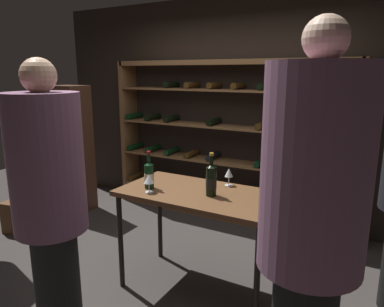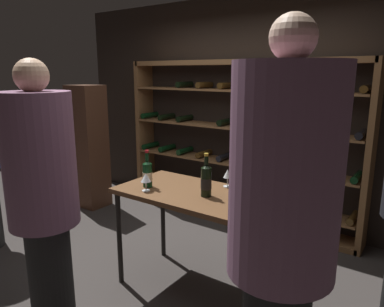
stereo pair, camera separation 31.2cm
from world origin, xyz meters
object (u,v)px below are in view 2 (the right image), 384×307
object	(u,v)px
display_cabinet	(89,147)
wine_glass_stemmed_right	(146,178)
person_guest_plum_blouse	(282,223)
wine_bottle_black_capsule	(206,180)
wine_rack	(236,144)
wine_crate	(43,210)
person_bystander_red_print	(43,191)
tasting_table	(196,202)
wine_glass_stemmed_center	(228,174)
wine_bottle_red_label	(147,174)

from	to	relation	value
display_cabinet	wine_glass_stemmed_right	size ratio (longest dim) A/B	11.28
person_guest_plum_blouse	display_cabinet	size ratio (longest dim) A/B	1.24
display_cabinet	wine_bottle_black_capsule	xyz separation A→B (m)	(2.46, -0.85, 0.18)
wine_rack	wine_crate	xyz separation A→B (m)	(-1.82, -1.52, -0.79)
person_bystander_red_print	wine_crate	world-z (taller)	person_bystander_red_print
wine_rack	tasting_table	bearing A→B (deg)	-72.99
wine_glass_stemmed_right	wine_glass_stemmed_center	distance (m)	0.68
wine_rack	wine_crate	size ratio (longest dim) A/B	6.37
wine_bottle_black_capsule	wine_glass_stemmed_right	size ratio (longest dim) A/B	2.34
wine_rack	wine_glass_stemmed_center	size ratio (longest dim) A/B	20.06
wine_crate	display_cabinet	size ratio (longest dim) A/B	0.29
person_guest_plum_blouse	wine_glass_stemmed_right	distance (m)	1.48
tasting_table	wine_glass_stemmed_center	bearing A→B (deg)	63.19
wine_bottle_red_label	wine_bottle_black_capsule	world-z (taller)	wine_bottle_black_capsule
person_bystander_red_print	display_cabinet	distance (m)	2.54
person_bystander_red_print	wine_bottle_black_capsule	distance (m)	1.17
tasting_table	wine_crate	xyz separation A→B (m)	(-2.30, 0.04, -0.61)
person_guest_plum_blouse	wine_bottle_black_capsule	xyz separation A→B (m)	(-0.89, 0.74, -0.14)
wine_rack	tasting_table	xyz separation A→B (m)	(0.48, -1.55, -0.18)
tasting_table	wine_bottle_black_capsule	size ratio (longest dim) A/B	3.80
person_bystander_red_print	wine_glass_stemmed_right	bearing A→B (deg)	143.89
wine_glass_stemmed_center	person_bystander_red_print	bearing A→B (deg)	-119.37
wine_crate	wine_glass_stemmed_right	xyz separation A→B (m)	(1.95, -0.25, 0.80)
wine_glass_stemmed_center	person_guest_plum_blouse	bearing A→B (deg)	-49.91
wine_glass_stemmed_right	person_guest_plum_blouse	bearing A→B (deg)	-22.38
tasting_table	person_bystander_red_print	bearing A→B (deg)	-120.05
person_guest_plum_blouse	wine_glass_stemmed_right	xyz separation A→B (m)	(-1.36, 0.56, -0.16)
person_guest_plum_blouse	wine_bottle_red_label	world-z (taller)	person_guest_plum_blouse
tasting_table	wine_glass_stemmed_right	distance (m)	0.45
wine_rack	wine_crate	world-z (taller)	wine_rack
person_bystander_red_print	wine_bottle_red_label	world-z (taller)	person_bystander_red_print
person_bystander_red_print	person_guest_plum_blouse	size ratio (longest dim) A/B	0.93
person_bystander_red_print	person_guest_plum_blouse	distance (m)	1.60
wine_crate	tasting_table	bearing A→B (deg)	-0.89
display_cabinet	wine_bottle_black_capsule	distance (m)	2.61
wine_crate	wine_bottle_black_capsule	world-z (taller)	wine_bottle_black_capsule
person_guest_plum_blouse	person_bystander_red_print	bearing A→B (deg)	16.26
wine_bottle_black_capsule	wine_glass_stemmed_center	size ratio (longest dim) A/B	2.26
wine_rack	wine_glass_stemmed_right	size ratio (longest dim) A/B	20.78
display_cabinet	wine_bottle_black_capsule	world-z (taller)	display_cabinet
person_guest_plum_blouse	wine_glass_stemmed_right	world-z (taller)	person_guest_plum_blouse
wine_crate	wine_bottle_red_label	bearing A→B (deg)	-4.75
display_cabinet	wine_glass_stemmed_center	bearing A→B (deg)	-12.51
person_guest_plum_blouse	wine_bottle_red_label	distance (m)	1.57
wine_bottle_red_label	wine_bottle_black_capsule	distance (m)	0.54
person_bystander_red_print	wine_bottle_black_capsule	xyz separation A→B (m)	(0.69, 0.95, -0.05)
person_bystander_red_print	wine_bottle_red_label	distance (m)	0.88
wine_crate	wine_bottle_red_label	xyz separation A→B (m)	(1.89, -0.16, 0.81)
wine_crate	wine_glass_stemmed_right	bearing A→B (deg)	-7.21
tasting_table	wine_glass_stemmed_center	distance (m)	0.36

